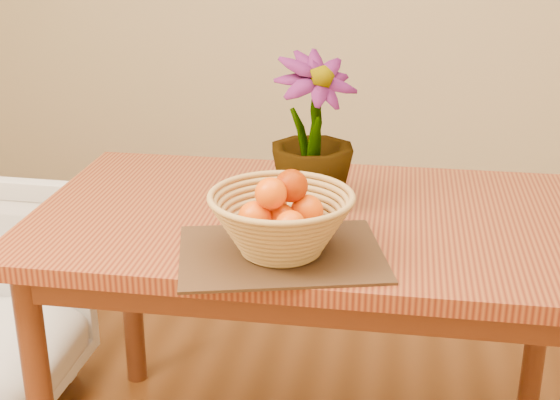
# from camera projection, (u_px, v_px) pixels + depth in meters

# --- Properties ---
(table) EXTENTS (1.40, 0.80, 0.75)m
(table) POSITION_uv_depth(u_px,v_px,m) (317.00, 246.00, 1.94)
(table) COLOR brown
(table) RESTS_ON floor
(placemat) EXTENTS (0.51, 0.43, 0.01)m
(placemat) POSITION_uv_depth(u_px,v_px,m) (281.00, 254.00, 1.69)
(placemat) COLOR #382314
(placemat) RESTS_ON table
(wicker_basket) EXTENTS (0.31, 0.31, 0.13)m
(wicker_basket) POSITION_uv_depth(u_px,v_px,m) (281.00, 225.00, 1.66)
(wicker_basket) COLOR #B18A4A
(wicker_basket) RESTS_ON placemat
(orange_pile) EXTENTS (0.17, 0.17, 0.13)m
(orange_pile) POSITION_uv_depth(u_px,v_px,m) (283.00, 204.00, 1.65)
(orange_pile) COLOR #E94903
(orange_pile) RESTS_ON wicker_basket
(potted_plant) EXTENTS (0.30, 0.30, 0.38)m
(potted_plant) POSITION_uv_depth(u_px,v_px,m) (312.00, 132.00, 1.90)
(potted_plant) COLOR #194313
(potted_plant) RESTS_ON table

